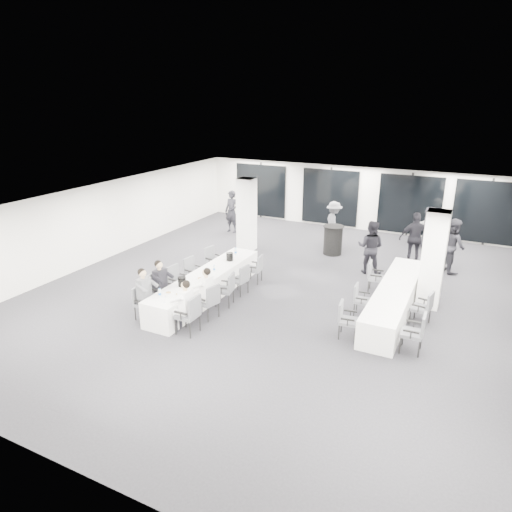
{
  "coord_description": "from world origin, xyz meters",
  "views": [
    {
      "loc": [
        5.08,
        -11.87,
        5.7
      ],
      "look_at": [
        -0.71,
        -0.2,
        1.12
      ],
      "focal_mm": 32.0,
      "sensor_mm": 36.0,
      "label": 1
    }
  ],
  "objects": [
    {
      "name": "plate_a",
      "position": [
        -1.95,
        -2.95,
        0.76
      ],
      "size": [
        0.22,
        0.22,
        0.03
      ],
      "color": "white",
      "rests_on": "banquet_table_main"
    },
    {
      "name": "chair_side_left_near",
      "position": [
        2.57,
        -1.82,
        0.53
      ],
      "size": [
        0.52,
        0.56,
        0.93
      ],
      "rotation": [
        0.0,
        0.0,
        -1.45
      ],
      "color": "#52545A",
      "rests_on": "floor"
    },
    {
      "name": "chair_side_right_far",
      "position": [
        4.23,
        1.15,
        0.52
      ],
      "size": [
        0.5,
        0.54,
        0.9
      ],
      "rotation": [
        0.0,
        0.0,
        1.47
      ],
      "color": "#52545A",
      "rests_on": "floor"
    },
    {
      "name": "plate_b",
      "position": [
        -1.65,
        -2.92,
        0.76
      ],
      "size": [
        0.21,
        0.21,
        0.03
      ],
      "color": "white",
      "rests_on": "banquet_table_main"
    },
    {
      "name": "chair_main_left_fourth",
      "position": [
        -2.64,
        -0.81,
        0.54
      ],
      "size": [
        0.53,
        0.57,
        0.94
      ],
      "rotation": [
        0.0,
        0.0,
        -1.7
      ],
      "color": "#52545A",
      "rests_on": "floor"
    },
    {
      "name": "standing_guest_f",
      "position": [
        3.52,
        6.86,
        0.86
      ],
      "size": [
        1.64,
        0.79,
        1.72
      ],
      "primitive_type": "imported",
      "rotation": [
        0.0,
        0.0,
        3.26
      ],
      "color": "white",
      "rests_on": "floor"
    },
    {
      "name": "seated_guest_a",
      "position": [
        -2.47,
        -3.23,
        0.81
      ],
      "size": [
        0.5,
        0.38,
        1.44
      ],
      "rotation": [
        0.0,
        0.0,
        -1.57
      ],
      "color": "#54565B",
      "rests_on": "floor"
    },
    {
      "name": "chair_main_left_second",
      "position": [
        -2.64,
        -2.54,
        0.58
      ],
      "size": [
        0.54,
        0.6,
        1.02
      ],
      "rotation": [
        0.0,
        0.0,
        -1.52
      ],
      "color": "#52545A",
      "rests_on": "floor"
    },
    {
      "name": "standing_guest_b",
      "position": [
        2.07,
        2.84,
        1.03
      ],
      "size": [
        1.01,
        0.63,
        2.07
      ],
      "primitive_type": "imported",
      "rotation": [
        0.0,
        0.0,
        3.12
      ],
      "color": "black",
      "rests_on": "floor"
    },
    {
      "name": "chair_side_left_far",
      "position": [
        2.57,
        1.3,
        0.54
      ],
      "size": [
        0.53,
        0.57,
        0.95
      ],
      "rotation": [
        0.0,
        0.0,
        -1.47
      ],
      "color": "#52545A",
      "rests_on": "floor"
    },
    {
      "name": "chair_main_left_far",
      "position": [
        -2.64,
        0.39,
        0.53
      ],
      "size": [
        0.55,
        0.59,
        0.94
      ],
      "rotation": [
        0.0,
        0.0,
        -1.76
      ],
      "color": "#52545A",
      "rests_on": "floor"
    },
    {
      "name": "wine_glass",
      "position": [
        -1.67,
        -3.49,
        0.91
      ],
      "size": [
        0.08,
        0.08,
        0.21
      ],
      "color": "silver",
      "rests_on": "banquet_table_main"
    },
    {
      "name": "water_bottle_c",
      "position": [
        -1.82,
        0.54,
        0.87
      ],
      "size": [
        0.08,
        0.08,
        0.24
      ],
      "primitive_type": "cylinder",
      "color": "silver",
      "rests_on": "banquet_table_main"
    },
    {
      "name": "chair_main_right_second",
      "position": [
        -0.97,
        -2.46,
        0.56
      ],
      "size": [
        0.59,
        0.62,
        0.97
      ],
      "rotation": [
        0.0,
        0.0,
        1.33
      ],
      "color": "#52545A",
      "rests_on": "floor"
    },
    {
      "name": "standing_guest_d",
      "position": [
        3.27,
        4.44,
        1.07
      ],
      "size": [
        1.42,
        1.09,
        2.13
      ],
      "primitive_type": "imported",
      "rotation": [
        0.0,
        0.0,
        3.49
      ],
      "color": "black",
      "rests_on": "floor"
    },
    {
      "name": "chair_main_right_fourth",
      "position": [
        -0.97,
        -0.68,
        0.53
      ],
      "size": [
        0.53,
        0.57,
        0.93
      ],
      "rotation": [
        0.0,
        0.0,
        1.42
      ],
      "color": "#52545A",
      "rests_on": "floor"
    },
    {
      "name": "banquet_table_main",
      "position": [
        -1.8,
        -1.3,
        0.38
      ],
      "size": [
        0.9,
        5.0,
        0.75
      ],
      "primitive_type": "cube",
      "color": "silver",
      "rests_on": "floor"
    },
    {
      "name": "room",
      "position": [
        0.89,
        1.11,
        1.39
      ],
      "size": [
        14.04,
        16.04,
        2.84
      ],
      "color": "#232328",
      "rests_on": "ground"
    },
    {
      "name": "chair_side_left_mid",
      "position": [
        2.57,
        -0.4,
        0.49
      ],
      "size": [
        0.46,
        0.51,
        0.86
      ],
      "rotation": [
        0.0,
        0.0,
        -1.52
      ],
      "color": "#52545A",
      "rests_on": "floor"
    },
    {
      "name": "column_right",
      "position": [
        4.2,
        1.0,
        1.4
      ],
      "size": [
        0.6,
        0.6,
        2.8
      ],
      "primitive_type": "cube",
      "color": "white",
      "rests_on": "floor"
    },
    {
      "name": "ice_bucket_far",
      "position": [
        -1.74,
        -0.02,
        0.88
      ],
      "size": [
        0.22,
        0.22,
        0.25
      ],
      "primitive_type": "cylinder",
      "color": "black",
      "rests_on": "banquet_table_main"
    },
    {
      "name": "banquet_table_side",
      "position": [
        3.4,
        0.17,
        0.38
      ],
      "size": [
        0.9,
        5.0,
        0.75
      ],
      "primitive_type": "cube",
      "color": "silver",
      "rests_on": "floor"
    },
    {
      "name": "standing_guest_e",
      "position": [
        3.51,
        6.44,
        0.95
      ],
      "size": [
        0.92,
        1.07,
        1.9
      ],
      "primitive_type": "imported",
      "rotation": [
        0.0,
        0.0,
        2.05
      ],
      "color": "black",
      "rests_on": "floor"
    },
    {
      "name": "ice_bucket_near",
      "position": [
        -1.9,
        -2.39,
        0.88
      ],
      "size": [
        0.22,
        0.22,
        0.26
      ],
      "primitive_type": "cylinder",
      "color": "black",
      "rests_on": "banquet_table_main"
    },
    {
      "name": "standing_guest_c",
      "position": [
        -0.01,
        5.44,
        0.98
      ],
      "size": [
        1.27,
        1.41,
        1.97
      ],
      "primitive_type": "imported",
      "rotation": [
        0.0,
        0.0,
        2.19
      ],
      "color": "#54565B",
      "rests_on": "floor"
    },
    {
      "name": "chair_side_right_near",
      "position": [
        4.24,
        -1.81,
        0.57
      ],
      "size": [
        0.51,
        0.57,
        0.99
      ],
      "rotation": [
        0.0,
        0.0,
        1.59
      ],
      "color": "#52545A",
      "rests_on": "floor"
    },
    {
      "name": "seated_guest_b",
      "position": [
        -2.47,
        -2.54,
        0.81
      ],
      "size": [
        0.5,
        0.38,
        1.44
      ],
      "rotation": [
        0.0,
        0.0,
        -1.57
      ],
      "color": "black",
      "rests_on": "floor"
    },
    {
      "name": "chair_main_right_near",
      "position": [
        -0.96,
        -3.4,
        0.59
      ],
      "size": [
        0.53,
        0.59,
        1.04
      ],
      "rotation": [
        0.0,
        0.0,
        1.56
      ],
      "color": "#52545A",
      "rests_on": "floor"
    },
    {
      "name": "cocktail_table",
      "position": [
        0.37,
        4.17,
        0.56
      ],
      "size": [
        0.79,
        0.79,
        1.1
      ],
      "color": "black",
      "rests_on": "floor"
    },
    {
      "name": "chair_side_right_mid",
      "position": [
        4.23,
        -0.29,
        0.53
      ],
      "size": [
        0.55,
        0.58,
        0.94
      ],
      "rotation": [
        0.0,
        0.0,
        1.4
      ],
      "color": "#52545A",
      "rests_on": "floor"
    },
    {
      "name": "seated_guest_d",
      "position": [
        -1.14,
        -2.44,
        0.81
      ],
      "size": [
        0.5,
        0.38,
        1.44
      ],
      "rotation": [
        0.0,
        0.0,
        1.57
      ],
      "color": "white",
      "rests_on": "floor"
    },
    {
      "name": "chair_main_left_near",
      "position": [
        -2.63,
        -3.24,
        0.51
      ],
      "size": [
        0.52,
        0.56,
        0.9
      ],
      "rotation": [
        0.0,
        0.0,
        -1.41
      ],
      "color": "#52545A",
      "rests_on": "floor"
    },
    {
      "name": "chair_main_left_mid",
      "position": [
        -2.64,
        -1.65,
        0.54
      ],
      "size": [
        0.53,
        0.58,
        0.95
      ],
      "rotation": [
        0.0,
        0.0,
        -1.68
      ],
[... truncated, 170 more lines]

